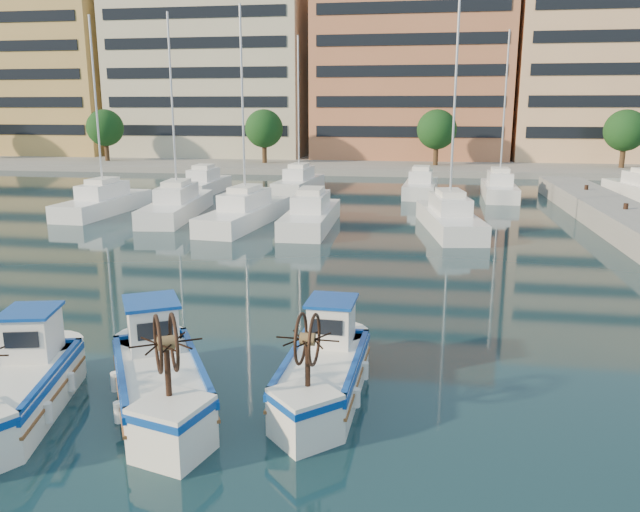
% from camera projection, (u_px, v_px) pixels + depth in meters
% --- Properties ---
extents(ground, '(300.00, 300.00, 0.00)m').
position_uv_depth(ground, '(297.00, 410.00, 13.29)').
color(ground, '#17363B').
rests_on(ground, ground).
extents(waterfront, '(180.00, 40.00, 25.60)m').
position_uv_depth(waterfront, '(483.00, 65.00, 71.83)').
color(waterfront, gray).
rests_on(waterfront, ground).
extents(yacht_marina, '(37.92, 23.33, 11.50)m').
position_uv_depth(yacht_marina, '(340.00, 200.00, 40.29)').
color(yacht_marina, white).
rests_on(yacht_marina, ground).
extents(fishing_boat_a, '(2.48, 4.15, 2.52)m').
position_uv_depth(fishing_boat_a, '(19.00, 383.00, 12.98)').
color(fishing_boat_a, white).
rests_on(fishing_boat_a, ground).
extents(fishing_boat_b, '(3.50, 4.39, 2.66)m').
position_uv_depth(fishing_boat_b, '(159.00, 374.00, 13.29)').
color(fishing_boat_b, white).
rests_on(fishing_boat_b, ground).
extents(fishing_boat_c, '(1.76, 4.02, 2.49)m').
position_uv_depth(fishing_boat_c, '(324.00, 367.00, 13.81)').
color(fishing_boat_c, white).
rests_on(fishing_boat_c, ground).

